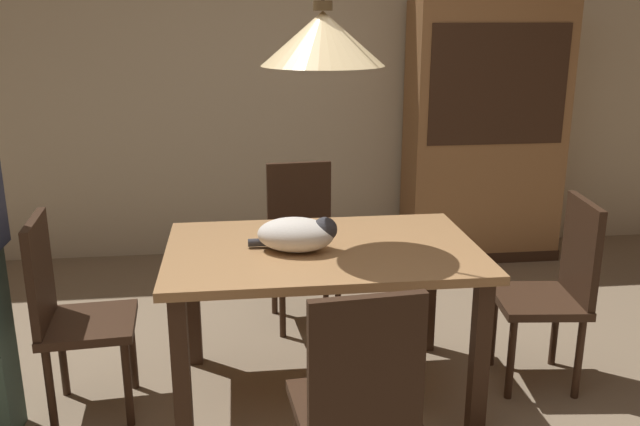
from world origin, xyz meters
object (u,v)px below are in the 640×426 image
Objects in this scene: chair_left_side at (69,309)px; cat_sleeping at (298,234)px; chair_near_front at (357,399)px; chair_far_back at (302,236)px; hutch_bookcase at (483,138)px; dining_table at (323,268)px; chair_right_side at (556,285)px; pendant_lamp at (323,38)px.

chair_left_side is 2.33× the size of cat_sleeping.
chair_near_front is at bearing -81.84° from cat_sleeping.
chair_far_back is 0.50× the size of hutch_bookcase.
chair_far_back is at bearing 90.45° from chair_near_front.
dining_table is 1.51× the size of chair_left_side.
dining_table is at bearing 179.57° from chair_right_side.
chair_left_side is at bearing -179.70° from pendant_lamp.
cat_sleeping is (-0.11, -0.04, 0.18)m from dining_table.
chair_right_side is (1.13, -0.01, -0.14)m from dining_table.
chair_near_front is 0.50× the size of hutch_bookcase.
chair_near_front is (0.01, -0.88, -0.14)m from dining_table.
hutch_bookcase is at bearing 52.25° from pendant_lamp.
chair_far_back is 1.45m from pendant_lamp.
pendant_lamp is (-1.13, 0.01, 1.15)m from chair_right_side.
pendant_lamp reaches higher than cat_sleeping.
hutch_bookcase is at bearing 50.66° from cat_sleeping.
chair_left_side is 1.00× the size of chair_far_back.
chair_left_side is 3.15m from hutch_bookcase.
chair_near_front is 0.72× the size of pendant_lamp.
chair_right_side is 2.33× the size of cat_sleeping.
chair_left_side and chair_right_side have the same top height.
cat_sleeping is 2.41m from hutch_bookcase.
hutch_bookcase is (1.42, 0.95, 0.38)m from chair_far_back.
chair_left_side is 2.26m from chair_right_side.
cat_sleeping is (1.01, -0.03, 0.32)m from chair_left_side.
dining_table is at bearing 90.46° from chair_near_front.
chair_right_side is (1.12, 0.87, 0.00)m from chair_near_front.
hutch_bookcase is at bearing 52.25° from dining_table.
hutch_bookcase is at bearing 62.52° from chair_near_front.
hutch_bookcase is (0.29, 1.83, 0.38)m from chair_right_side.
chair_right_side is at bearing -38.00° from chair_far_back.
chair_left_side is at bearing -179.70° from dining_table.
dining_table is 2.32m from hutch_bookcase.
chair_left_side is 1.00× the size of chair_near_front.
hutch_bookcase is (1.41, 2.70, 0.38)m from chair_near_front.
chair_near_front is 1.45m from pendant_lamp.
pendant_lamp is 2.43m from hutch_bookcase.
chair_near_front is 1.42m from chair_right_side.
chair_far_back is 2.33× the size of cat_sleeping.
chair_near_front is at bearing -89.55° from chair_far_back.
hutch_bookcase reaches higher than chair_far_back.
hutch_bookcase is at bearing 33.70° from chair_far_back.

